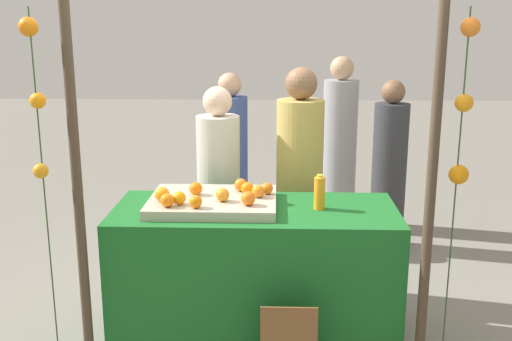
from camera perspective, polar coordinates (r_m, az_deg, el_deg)
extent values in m
plane|color=gray|center=(4.03, -0.08, -15.48)|extent=(24.00, 24.00, 0.00)
cube|color=#196023|center=(3.83, -0.08, -9.81)|extent=(1.73, 0.74, 0.87)
cube|color=#B2AD99|center=(3.71, -4.09, -2.98)|extent=(0.77, 0.60, 0.06)
sphere|color=orange|center=(3.60, -3.19, -2.31)|extent=(0.08, 0.08, 0.08)
sphere|color=orange|center=(3.75, -5.71, -1.72)|extent=(0.08, 0.08, 0.08)
sphere|color=orange|center=(3.53, -8.39, -2.80)|extent=(0.08, 0.08, 0.08)
sphere|color=orange|center=(3.74, -0.83, -1.69)|extent=(0.08, 0.08, 0.08)
sphere|color=orange|center=(3.56, -7.28, -2.61)|extent=(0.08, 0.08, 0.08)
sphere|color=orange|center=(3.82, -1.44, -1.36)|extent=(0.08, 0.08, 0.08)
sphere|color=orange|center=(3.49, -5.73, -2.95)|extent=(0.08, 0.08, 0.08)
sphere|color=orange|center=(3.52, -0.75, -2.65)|extent=(0.08, 0.08, 0.08)
sphere|color=orange|center=(3.63, -8.87, -2.25)|extent=(0.09, 0.09, 0.09)
sphere|color=orange|center=(3.75, 1.05, -1.71)|extent=(0.07, 0.07, 0.07)
sphere|color=orange|center=(3.68, 0.19, -1.97)|extent=(0.08, 0.08, 0.08)
cylinder|color=orange|center=(3.66, 6.03, -2.15)|extent=(0.07, 0.07, 0.20)
cylinder|color=yellow|center=(3.63, 6.07, -0.52)|extent=(0.04, 0.04, 0.02)
cylinder|color=beige|center=(4.40, -3.52, -3.42)|extent=(0.31, 0.31, 1.33)
sphere|color=beige|center=(4.24, -3.67, 6.56)|extent=(0.21, 0.21, 0.21)
cylinder|color=tan|center=(4.38, 4.10, -2.72)|extent=(0.33, 0.33, 1.45)
sphere|color=brown|center=(4.22, 4.30, 8.21)|extent=(0.23, 0.23, 0.23)
cylinder|color=#384C8C|center=(5.43, -2.42, -0.02)|extent=(0.31, 0.31, 1.34)
sphere|color=tan|center=(5.30, -2.50, 8.12)|extent=(0.21, 0.21, 0.21)
cylinder|color=#99999E|center=(5.92, 7.87, 1.54)|extent=(0.33, 0.33, 1.43)
sphere|color=tan|center=(5.80, 8.14, 9.56)|extent=(0.22, 0.22, 0.22)
cylinder|color=#333338|center=(5.41, 12.44, -0.61)|extent=(0.30, 0.30, 1.29)
sphere|color=brown|center=(5.28, 12.86, 7.28)|extent=(0.20, 0.20, 0.20)
cylinder|color=#473828|center=(3.39, -16.52, -1.78)|extent=(0.06, 0.06, 2.18)
cylinder|color=#473828|center=(3.32, 16.19, -2.09)|extent=(0.06, 0.06, 2.18)
cylinder|color=#2D4C23|center=(3.47, -19.31, -2.78)|extent=(0.01, 0.01, 2.05)
sphere|color=orange|center=(3.35, -20.73, 12.60)|extent=(0.10, 0.10, 0.10)
sphere|color=orange|center=(3.37, -19.94, 6.23)|extent=(0.08, 0.08, 0.08)
sphere|color=orange|center=(3.43, -19.69, -0.04)|extent=(0.08, 0.08, 0.08)
cylinder|color=#2D4C23|center=(3.37, 18.24, -3.21)|extent=(0.01, 0.01, 2.05)
sphere|color=orange|center=(3.23, 19.62, 12.67)|extent=(0.10, 0.10, 0.10)
sphere|color=orange|center=(3.26, 19.08, 6.07)|extent=(0.09, 0.09, 0.09)
sphere|color=orange|center=(3.32, 18.62, -0.36)|extent=(0.10, 0.10, 0.10)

